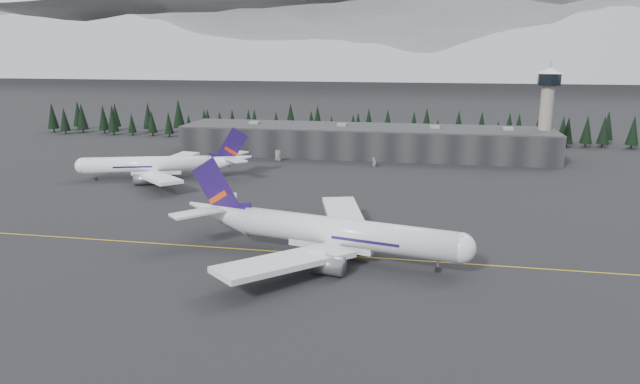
% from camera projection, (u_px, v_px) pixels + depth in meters
% --- Properties ---
extents(ground, '(1400.00, 1400.00, 0.00)m').
position_uv_depth(ground, '(304.00, 250.00, 132.24)').
color(ground, black).
rests_on(ground, ground).
extents(taxiline, '(400.00, 0.40, 0.02)m').
position_uv_depth(taxiline, '(302.00, 253.00, 130.33)').
color(taxiline, gold).
rests_on(taxiline, ground).
extents(terminal, '(160.00, 30.00, 12.60)m').
position_uv_depth(terminal, '(364.00, 141.00, 249.84)').
color(terminal, black).
rests_on(terminal, ground).
extents(control_tower, '(10.00, 10.00, 37.70)m').
position_uv_depth(control_tower, '(547.00, 104.00, 235.04)').
color(control_tower, gray).
rests_on(control_tower, ground).
extents(treeline, '(360.00, 20.00, 15.00)m').
position_uv_depth(treeline, '(373.00, 127.00, 284.81)').
color(treeline, black).
rests_on(treeline, ground).
extents(mountain_ridge, '(4400.00, 900.00, 420.00)m').
position_uv_depth(mountain_ridge, '(415.00, 74.00, 1085.33)').
color(mountain_ridge, white).
rests_on(mountain_ridge, ground).
extents(jet_main, '(68.76, 62.82, 20.47)m').
position_uv_depth(jet_main, '(320.00, 230.00, 127.92)').
color(jet_main, silver).
rests_on(jet_main, ground).
extents(jet_parked, '(61.07, 55.29, 18.38)m').
position_uv_depth(jet_parked, '(164.00, 165.00, 203.80)').
color(jet_parked, white).
rests_on(jet_parked, ground).
extents(gse_vehicle_a, '(2.68, 4.93, 1.31)m').
position_uv_depth(gse_vehicle_a, '(278.00, 159.00, 237.52)').
color(gse_vehicle_a, silver).
rests_on(gse_vehicle_a, ground).
extents(gse_vehicle_b, '(4.24, 2.84, 1.34)m').
position_uv_depth(gse_vehicle_b, '(374.00, 165.00, 225.87)').
color(gse_vehicle_b, '#BEBDC0').
rests_on(gse_vehicle_b, ground).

